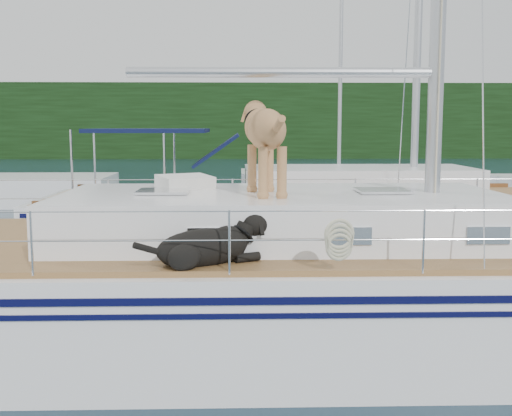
{
  "coord_description": "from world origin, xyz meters",
  "views": [
    {
      "loc": [
        0.28,
        -7.55,
        2.59
      ],
      "look_at": [
        0.5,
        0.2,
        1.6
      ],
      "focal_mm": 45.0,
      "sensor_mm": 36.0,
      "label": 1
    }
  ],
  "objects": [
    {
      "name": "ground",
      "position": [
        0.0,
        0.0,
        0.0
      ],
      "size": [
        120.0,
        120.0,
        0.0
      ],
      "primitive_type": "plane",
      "color": "black",
      "rests_on": "ground"
    },
    {
      "name": "tree_line",
      "position": [
        0.0,
        45.0,
        3.0
      ],
      "size": [
        90.0,
        3.0,
        6.0
      ],
      "primitive_type": "cube",
      "color": "black",
      "rests_on": "ground"
    },
    {
      "name": "shore_bank",
      "position": [
        0.0,
        46.2,
        0.6
      ],
      "size": [
        92.0,
        1.0,
        1.2
      ],
      "primitive_type": "cube",
      "color": "#595147",
      "rests_on": "ground"
    },
    {
      "name": "main_sailboat",
      "position": [
        0.1,
        -0.01,
        0.69
      ],
      "size": [
        12.0,
        3.84,
        14.01
      ],
      "color": "white",
      "rests_on": "ground"
    },
    {
      "name": "neighbor_sailboat",
      "position": [
        1.75,
        6.03,
        0.63
      ],
      "size": [
        11.0,
        3.5,
        13.3
      ],
      "color": "white",
      "rests_on": "ground"
    },
    {
      "name": "bg_boat_center",
      "position": [
        4.0,
        16.0,
        0.45
      ],
      "size": [
        7.2,
        3.0,
        11.65
      ],
      "color": "white",
      "rests_on": "ground"
    }
  ]
}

